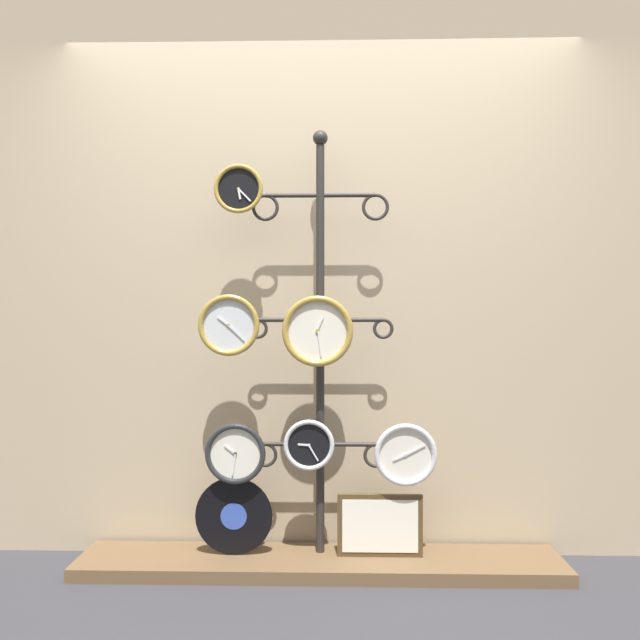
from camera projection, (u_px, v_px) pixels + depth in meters
The scene contains 12 objects.
ground_plane at pixel (318, 605), 2.49m from camera, with size 12.00×12.00×0.00m, color #333338.
shop_wall at pixel (321, 266), 3.05m from camera, with size 4.40×0.04×2.80m.
low_shelf at pixel (320, 563), 2.84m from camera, with size 2.20×0.36×0.06m.
display_stand at pixel (320, 424), 2.89m from camera, with size 0.68×0.42×2.02m.
clock_top_left at pixel (239, 189), 2.81m from camera, with size 0.22×0.04×0.22m.
clock_middle_left at pixel (229, 325), 2.81m from camera, with size 0.28×0.04×0.28m.
clock_middle_center at pixel (318, 331), 2.80m from camera, with size 0.32×0.04×0.32m.
clock_bottom_left at pixel (235, 454), 2.82m from camera, with size 0.28×0.04×0.28m.
clock_bottom_center at pixel (309, 445), 2.81m from camera, with size 0.23×0.04×0.23m.
clock_bottom_right at pixel (406, 455), 2.80m from camera, with size 0.28×0.04×0.28m.
vinyl_record at pixel (234, 516), 2.86m from camera, with size 0.36×0.01×0.36m.
picture_frame at pixel (380, 525), 2.84m from camera, with size 0.39×0.02×0.28m.
Camera 1 is at (0.07, -2.48, 1.15)m, focal length 35.00 mm.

